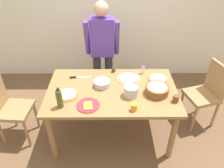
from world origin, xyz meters
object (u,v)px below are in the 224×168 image
at_px(olive_oil_bottle, 59,99).
at_px(chair_wooden_right, 207,91).
at_px(mixing_bowl_steel, 102,83).
at_px(steel_pot, 131,91).
at_px(pizza_cooked_on_tray, 158,79).
at_px(plate_with_slice, 88,105).
at_px(pizza_second_cooked, 67,95).
at_px(salt_shaker, 143,70).
at_px(cup_small_brown, 176,99).
at_px(avocado, 114,70).
at_px(person_cook, 102,49).
at_px(chair_wooden_left, 8,106).
at_px(dining_table, 112,95).
at_px(pizza_raw_on_board, 129,78).
at_px(popcorn_bowl, 157,89).
at_px(cup_orange, 134,107).
at_px(chef_knife, 78,77).

bearing_deg(olive_oil_bottle, chair_wooden_right, 16.27).
bearing_deg(mixing_bowl_steel, steel_pot, -29.17).
xyz_separation_m(pizza_cooked_on_tray, steel_pot, (-0.39, -0.34, 0.06)).
bearing_deg(pizza_cooked_on_tray, plate_with_slice, -149.03).
relative_size(pizza_cooked_on_tray, pizza_second_cooked, 0.99).
bearing_deg(salt_shaker, chair_wooden_right, -8.04).
xyz_separation_m(cup_small_brown, avocado, (-0.70, 0.64, -0.01)).
relative_size(mixing_bowl_steel, steel_pot, 1.15).
xyz_separation_m(plate_with_slice, avocado, (0.29, 0.71, 0.03)).
xyz_separation_m(plate_with_slice, steel_pot, (0.49, 0.19, 0.06)).
distance_m(pizza_second_cooked, steel_pot, 0.75).
relative_size(person_cook, chair_wooden_right, 1.71).
height_order(plate_with_slice, avocado, avocado).
relative_size(olive_oil_bottle, salt_shaker, 2.42).
bearing_deg(chair_wooden_right, chair_wooden_left, -173.78).
bearing_deg(pizza_cooked_on_tray, dining_table, -159.62).
relative_size(pizza_raw_on_board, pizza_second_cooked, 1.09).
distance_m(chair_wooden_right, steel_pot, 1.19).
bearing_deg(cup_small_brown, mixing_bowl_steel, 160.09).
xyz_separation_m(chair_wooden_left, salt_shaker, (1.74, 0.41, 0.27)).
bearing_deg(plate_with_slice, pizza_second_cooked, 143.44).
distance_m(pizza_cooked_on_tray, popcorn_bowl, 0.32).
xyz_separation_m(mixing_bowl_steel, olive_oil_bottle, (-0.45, -0.39, 0.07)).
relative_size(person_cook, cup_orange, 19.06).
xyz_separation_m(pizza_second_cooked, chef_knife, (0.08, 0.37, -0.00)).
xyz_separation_m(pizza_raw_on_board, plate_with_slice, (-0.49, -0.53, -0.00)).
relative_size(chair_wooden_right, cup_orange, 11.18).
distance_m(dining_table, chair_wooden_right, 1.35).
height_order(person_cook, pizza_second_cooked, person_cook).
bearing_deg(chef_knife, olive_oil_bottle, -101.92).
bearing_deg(avocado, salt_shaker, -5.67).
distance_m(pizza_raw_on_board, mixing_bowl_steel, 0.38).
bearing_deg(dining_table, chair_wooden_right, 10.47).
distance_m(steel_pot, avocado, 0.56).
height_order(chair_wooden_right, cup_small_brown, chair_wooden_right).
distance_m(pizza_raw_on_board, avocado, 0.26).
height_order(olive_oil_bottle, avocado, olive_oil_bottle).
bearing_deg(popcorn_bowl, cup_small_brown, -38.53).
bearing_deg(cup_small_brown, pizza_cooked_on_tray, 104.65).
height_order(chair_wooden_left, chef_knife, chair_wooden_left).
relative_size(chair_wooden_left, popcorn_bowl, 3.39).
relative_size(dining_table, person_cook, 0.99).
bearing_deg(salt_shaker, avocado, 174.33).
xyz_separation_m(plate_with_slice, chef_knife, (-0.18, 0.57, -0.00)).
distance_m(person_cook, popcorn_bowl, 1.08).
bearing_deg(dining_table, salt_shaker, 41.18).
distance_m(cup_small_brown, avocado, 0.95).
bearing_deg(chair_wooden_left, pizza_cooked_on_tray, 7.95).
distance_m(dining_table, pizza_raw_on_board, 0.34).
bearing_deg(person_cook, avocado, -65.15).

